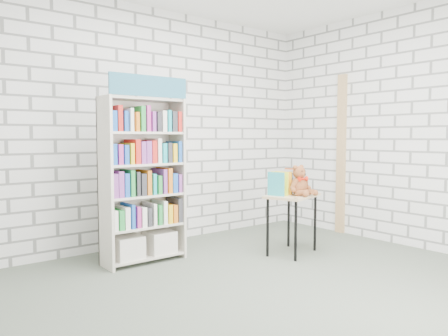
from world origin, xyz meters
TOP-DOWN VIEW (x-y plane):
  - ground at (0.00, 0.00)m, footprint 4.50×4.50m
  - room_shell at (0.00, 0.00)m, footprint 4.52×4.02m
  - bookshelf at (-0.50, 1.36)m, footprint 0.84×0.33m
  - display_table at (0.93, 0.62)m, footprint 0.71×0.58m
  - table_books at (0.90, 0.72)m, footprint 0.46×0.31m
  - teddy_bear at (0.95, 0.53)m, footprint 0.30×0.28m
  - door_trim at (2.23, 0.95)m, footprint 0.05×0.12m

SIDE VIEW (x-z plane):
  - ground at x=0.00m, z-range 0.00..0.00m
  - display_table at x=0.93m, z-range 0.24..0.89m
  - table_books at x=0.90m, z-range 0.65..0.91m
  - teddy_bear at x=0.95m, z-range 0.62..0.95m
  - bookshelf at x=-0.50m, z-range -0.08..1.80m
  - door_trim at x=2.23m, z-range 0.00..2.10m
  - room_shell at x=0.00m, z-range 0.38..3.19m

